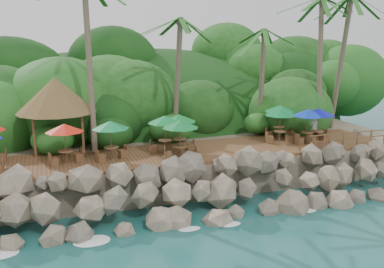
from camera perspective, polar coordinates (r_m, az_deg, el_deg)
name	(u,v)px	position (r m, az deg, el deg)	size (l,w,h in m)	color
ground	(230,223)	(22.67, 5.01, -11.66)	(140.00, 140.00, 0.00)	#19514F
land_base	(154,136)	(36.78, -5.04, -0.28)	(32.00, 25.20, 2.10)	gray
jungle_hill	(136,130)	(44.16, -7.36, 0.49)	(44.80, 28.00, 15.40)	#143811
seawall	(216,189)	(23.93, 3.12, -7.29)	(29.00, 4.00, 2.30)	gray
terrace	(192,153)	(27.18, 0.00, -2.47)	(26.00, 5.00, 0.20)	brown
jungle_foliage	(157,151)	(36.10, -4.63, -2.24)	(44.00, 16.00, 12.00)	#143811
foam_line	(227,220)	(22.90, 4.71, -11.30)	(25.20, 0.80, 0.06)	white
palapa	(56,95)	(28.17, -17.57, 4.93)	(4.91, 4.91, 4.60)	brown
dining_clusters	(179,122)	(26.42, -1.78, 1.60)	(22.76, 5.10, 2.33)	brown
railing	(357,137)	(30.19, 21.00, -0.40)	(7.20, 0.10, 1.00)	brown
waiter	(314,128)	(31.02, 15.83, 0.76)	(0.61, 0.40, 1.69)	white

